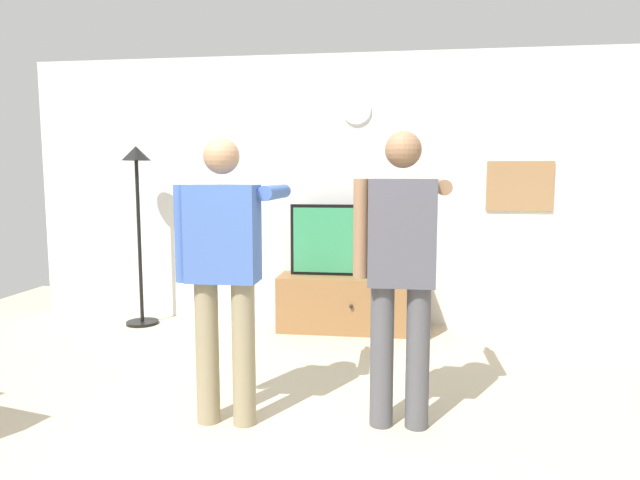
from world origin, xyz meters
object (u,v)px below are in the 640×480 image
Objects in this scene: wall_clock at (357,110)px; floor_lamp at (138,198)px; tv_stand at (353,304)px; framed_picture at (520,186)px; person_standing_nearer_couch at (401,264)px; person_standing_nearer_lamp at (224,265)px; television at (354,240)px.

floor_lamp is at bearing -170.88° from wall_clock.
framed_picture is at bearing 10.60° from tv_stand.
framed_picture is 0.36× the size of person_standing_nearer_couch.
person_standing_nearer_lamp is at bearing -174.67° from person_standing_nearer_couch.
wall_clock reaches higher than tv_stand.
tv_stand is 2.33× the size of framed_picture.
person_standing_nearer_lamp is 0.98× the size of person_standing_nearer_couch.
person_standing_nearer_couch reaches higher than tv_stand.
person_standing_nearer_couch is (0.43, -2.05, 0.11)m from television.
person_standing_nearer_lamp is at bearing -106.25° from tv_stand.
floor_lamp reaches higher than television.
floor_lamp reaches higher than person_standing_nearer_couch.
person_standing_nearer_couch is at bearing -116.53° from framed_picture.
framed_picture is 3.74m from floor_lamp.
wall_clock is at bearing 75.64° from person_standing_nearer_lamp.
tv_stand is 0.81× the size of floor_lamp.
wall_clock reaches higher than floor_lamp.
person_standing_nearer_lamp is (-0.61, -2.39, -1.17)m from wall_clock.
wall_clock is at bearing 90.00° from television.
television is at bearing -171.04° from framed_picture.
wall_clock is at bearing 100.64° from person_standing_nearer_couch.
person_standing_nearer_couch is at bearing -78.13° from television.
wall_clock reaches higher than person_standing_nearer_lamp.
framed_picture is (1.58, 0.00, -0.74)m from wall_clock.
tv_stand is at bearing -90.00° from wall_clock.
tv_stand is 1.17× the size of television.
television is 1.29m from wall_clock.
television is 0.69× the size of floor_lamp.
person_standing_nearer_lamp reaches higher than tv_stand.
floor_lamp is (-2.15, -0.10, 0.40)m from television.
framed_picture is 0.36× the size of person_standing_nearer_lamp.
tv_stand is at bearing 73.75° from person_standing_nearer_lamp.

